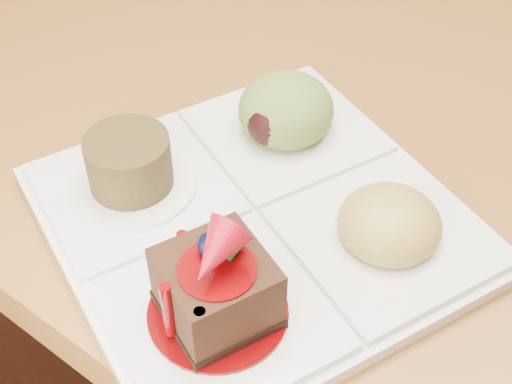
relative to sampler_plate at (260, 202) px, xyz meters
The scene contains 2 objects.
ground 1.08m from the sampler_plate, 100.01° to the left, with size 6.00×6.00×0.00m, color #5B2D1A.
sampler_plate is the anchor object (origin of this frame).
Camera 1 is at (0.35, -1.03, 1.13)m, focal length 50.00 mm.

